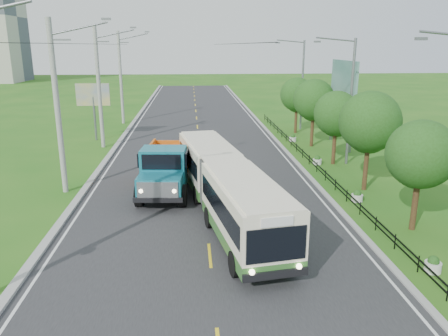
{
  "coord_description": "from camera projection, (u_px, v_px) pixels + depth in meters",
  "views": [
    {
      "loc": [
        -0.67,
        -16.62,
        8.51
      ],
      "look_at": [
        1.11,
        6.77,
        1.9
      ],
      "focal_mm": 35.0,
      "sensor_mm": 36.0,
      "label": 1
    }
  ],
  "objects": [
    {
      "name": "curb_left",
      "position": [
        114.0,
        149.0,
        36.96
      ],
      "size": [
        0.4,
        120.0,
        0.15
      ],
      "primitive_type": "cube",
      "color": "#9E9E99",
      "rests_on": "ground"
    },
    {
      "name": "streetlight_far",
      "position": [
        301.0,
        82.0,
        44.63
      ],
      "size": [
        3.02,
        0.2,
        9.07
      ],
      "color": "slate",
      "rests_on": "ground"
    },
    {
      "name": "edge_line_left",
      "position": [
        121.0,
        149.0,
        37.01
      ],
      "size": [
        0.12,
        120.0,
        0.0
      ],
      "primitive_type": "cube",
      "color": "silver",
      "rests_on": "road"
    },
    {
      "name": "planter_far",
      "position": [
        293.0,
        138.0,
        39.97
      ],
      "size": [
        0.64,
        0.64,
        0.67
      ],
      "color": "silver",
      "rests_on": "ground"
    },
    {
      "name": "centre_dash",
      "position": [
        210.0,
        255.0,
        18.3
      ],
      "size": [
        0.12,
        2.2,
        0.0
      ],
      "primitive_type": "cube",
      "color": "yellow",
      "rests_on": "road"
    },
    {
      "name": "edge_line_right",
      "position": [
        276.0,
        146.0,
        37.98
      ],
      "size": [
        0.12,
        120.0,
        0.0
      ],
      "primitive_type": "cube",
      "color": "silver",
      "rests_on": "road"
    },
    {
      "name": "road",
      "position": [
        199.0,
        148.0,
        37.5
      ],
      "size": [
        14.0,
        120.0,
        0.02
      ],
      "primitive_type": "cube",
      "color": "#28282B",
      "rests_on": "ground"
    },
    {
      "name": "bus",
      "position": [
        225.0,
        182.0,
        22.27
      ],
      "size": [
        4.87,
        15.4,
        2.94
      ],
      "rotation": [
        0.0,
        0.0,
        0.16
      ],
      "color": "#326729",
      "rests_on": "ground"
    },
    {
      "name": "billboard_right",
      "position": [
        344.0,
        84.0,
        36.95
      ],
      "size": [
        0.24,
        6.0,
        7.3
      ],
      "color": "slate",
      "rests_on": "ground"
    },
    {
      "name": "billboard_left",
      "position": [
        93.0,
        98.0,
        39.6
      ],
      "size": [
        3.0,
        0.2,
        5.2
      ],
      "color": "slate",
      "rests_on": "ground"
    },
    {
      "name": "tree_fourth",
      "position": [
        336.0,
        116.0,
        31.63
      ],
      "size": [
        3.24,
        3.31,
        5.4
      ],
      "color": "#382314",
      "rests_on": "ground"
    },
    {
      "name": "pole_mid",
      "position": [
        99.0,
        88.0,
        36.48
      ],
      "size": [
        3.51,
        0.32,
        10.0
      ],
      "color": "gray",
      "rests_on": "ground"
    },
    {
      "name": "curb_right",
      "position": [
        281.0,
        146.0,
        38.01
      ],
      "size": [
        0.3,
        120.0,
        0.1
      ],
      "primitive_type": "cube",
      "color": "#9E9E99",
      "rests_on": "ground"
    },
    {
      "name": "tree_third",
      "position": [
        370.0,
        125.0,
        25.76
      ],
      "size": [
        3.6,
        3.62,
        6.0
      ],
      "color": "#382314",
      "rests_on": "ground"
    },
    {
      "name": "pole_near",
      "position": [
        58.0,
        107.0,
        24.96
      ],
      "size": [
        3.51,
        0.32,
        10.0
      ],
      "color": "gray",
      "rests_on": "ground"
    },
    {
      "name": "planter_front",
      "position": [
        433.0,
        265.0,
        16.94
      ],
      "size": [
        0.64,
        0.64,
        0.67
      ],
      "color": "silver",
      "rests_on": "ground"
    },
    {
      "name": "railing_right",
      "position": [
        309.0,
        160.0,
        32.25
      ],
      "size": [
        0.04,
        40.0,
        0.6
      ],
      "primitive_type": "cube",
      "color": "black",
      "rests_on": "ground"
    },
    {
      "name": "dump_truck",
      "position": [
        166.0,
        165.0,
        25.8
      ],
      "size": [
        3.24,
        7.17,
        2.93
      ],
      "rotation": [
        0.0,
        0.0,
        -0.08
      ],
      "color": "#156D81",
      "rests_on": "ground"
    },
    {
      "name": "tree_fifth",
      "position": [
        314.0,
        102.0,
        37.31
      ],
      "size": [
        3.48,
        3.52,
        5.8
      ],
      "color": "#382314",
      "rests_on": "ground"
    },
    {
      "name": "tree_second",
      "position": [
        420.0,
        157.0,
        20.13
      ],
      "size": [
        3.18,
        3.26,
        5.3
      ],
      "color": "#382314",
      "rests_on": "ground"
    },
    {
      "name": "pole_far",
      "position": [
        121.0,
        77.0,
        47.99
      ],
      "size": [
        3.51,
        0.32,
        10.0
      ],
      "color": "gray",
      "rests_on": "ground"
    },
    {
      "name": "planter_near",
      "position": [
        357.0,
        196.0,
        24.62
      ],
      "size": [
        0.64,
        0.64,
        0.67
      ],
      "color": "silver",
      "rests_on": "ground"
    },
    {
      "name": "planter_mid",
      "position": [
        317.0,
        160.0,
        32.3
      ],
      "size": [
        0.64,
        0.64,
        0.67
      ],
      "color": "silver",
      "rests_on": "ground"
    },
    {
      "name": "streetlight_mid",
      "position": [
        349.0,
        98.0,
        31.19
      ],
      "size": [
        3.02,
        0.2,
        9.07
      ],
      "color": "slate",
      "rests_on": "ground"
    },
    {
      "name": "tree_back",
      "position": [
        297.0,
        96.0,
        43.13
      ],
      "size": [
        3.3,
        3.36,
        5.5
      ],
      "color": "#382314",
      "rests_on": "ground"
    },
    {
      "name": "ground",
      "position": [
        210.0,
        256.0,
        18.31
      ],
      "size": [
        240.0,
        240.0,
        0.0
      ],
      "primitive_type": "plane",
      "color": "#215E16",
      "rests_on": "ground"
    }
  ]
}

